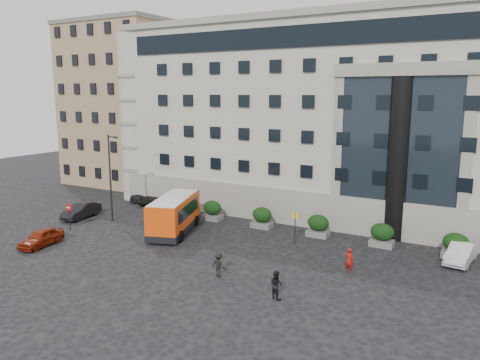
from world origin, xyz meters
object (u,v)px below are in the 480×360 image
(hedge_e, at_px, (456,245))
(street_lamp, at_px, (111,175))
(hedge_d, at_px, (382,235))
(white_taxi, at_px, (461,253))
(red_truck, at_px, (166,181))
(no_entry_sign, at_px, (69,211))
(parked_car_a, at_px, (41,238))
(parked_car_c, at_px, (149,194))
(pedestrian_b, at_px, (276,285))
(parked_car_b, at_px, (81,211))
(pedestrian_c, at_px, (219,265))
(hedge_c, at_px, (318,226))
(minibus, at_px, (174,213))
(bus_stop_sign, at_px, (295,223))
(hedge_b, at_px, (262,217))
(hedge_a, at_px, (212,210))
(pedestrian_a, at_px, (349,260))
(parked_car_d, at_px, (158,198))

(hedge_e, bearing_deg, street_lamp, -170.52)
(hedge_d, height_order, white_taxi, hedge_d)
(hedge_d, relative_size, red_truck, 0.32)
(no_entry_sign, bearing_deg, street_lamp, 75.28)
(parked_car_a, relative_size, parked_car_c, 0.81)
(street_lamp, relative_size, pedestrian_b, 4.78)
(parked_car_b, xyz_separation_m, pedestrian_b, (23.67, -6.96, 0.13))
(hedge_e, relative_size, parked_car_b, 0.43)
(parked_car_c, bearing_deg, no_entry_sign, -75.17)
(street_lamp, bearing_deg, pedestrian_b, -20.73)
(hedge_d, bearing_deg, parked_car_b, -168.33)
(hedge_d, distance_m, parked_car_a, 26.47)
(red_truck, distance_m, pedestrian_c, 26.31)
(hedge_c, xyz_separation_m, hedge_d, (5.20, 0.00, 0.00))
(hedge_e, height_order, minibus, minibus)
(street_lamp, bearing_deg, hedge_e, 9.48)
(hedge_c, xyz_separation_m, bus_stop_sign, (-0.90, -2.80, 0.80))
(parked_car_b, relative_size, pedestrian_c, 2.68)
(hedge_d, relative_size, parked_car_c, 0.38)
(bus_stop_sign, distance_m, minibus, 10.37)
(hedge_b, bearing_deg, hedge_e, 0.00)
(hedge_a, bearing_deg, pedestrian_a, -23.57)
(hedge_a, xyz_separation_m, street_lamp, (-7.94, -4.80, 3.44))
(street_lamp, bearing_deg, minibus, -1.22)
(minibus, xyz_separation_m, parked_car_b, (-10.60, -0.59, -0.99))
(hedge_a, relative_size, pedestrian_b, 1.10)
(pedestrian_c, bearing_deg, no_entry_sign, -3.02)
(hedge_d, bearing_deg, red_truck, 165.07)
(bus_stop_sign, xyz_separation_m, parked_car_c, (-20.04, 6.24, -1.04))
(hedge_e, xyz_separation_m, parked_car_b, (-32.04, -5.55, -0.22))
(parked_car_a, relative_size, parked_car_b, 0.91)
(no_entry_sign, xyz_separation_m, pedestrian_c, (16.79, -2.50, -0.85))
(hedge_d, xyz_separation_m, parked_car_d, (-24.19, 2.53, -0.28))
(white_taxi, xyz_separation_m, pedestrian_b, (-8.82, -11.71, 0.13))
(hedge_e, relative_size, pedestrian_c, 1.15)
(no_entry_sign, bearing_deg, parked_car_c, 97.15)
(white_taxi, bearing_deg, hedge_a, -174.02)
(hedge_d, xyz_separation_m, pedestrian_b, (-3.17, -12.51, -0.09))
(hedge_d, xyz_separation_m, white_taxi, (5.65, -0.80, -0.23))
(street_lamp, bearing_deg, hedge_c, 14.67)
(pedestrian_b, bearing_deg, hedge_b, -39.91)
(hedge_b, distance_m, bus_stop_sign, 5.19)
(hedge_b, distance_m, hedge_c, 5.20)
(street_lamp, xyz_separation_m, white_taxi, (29.19, 4.00, -3.67))
(white_taxi, bearing_deg, parked_car_a, -149.00)
(parked_car_d, height_order, pedestrian_b, pedestrian_b)
(parked_car_c, relative_size, pedestrian_a, 2.82)
(white_taxi, distance_m, pedestrian_a, 8.52)
(pedestrian_a, bearing_deg, minibus, 0.19)
(hedge_c, relative_size, pedestrian_c, 1.15)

